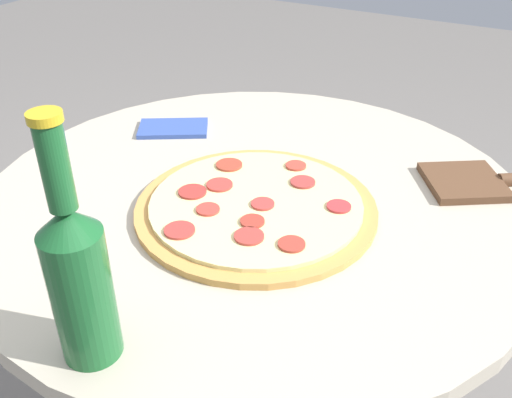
{
  "coord_description": "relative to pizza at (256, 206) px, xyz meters",
  "views": [
    {
      "loc": [
        0.35,
        -0.64,
        1.18
      ],
      "look_at": [
        0.03,
        -0.04,
        0.76
      ],
      "focal_mm": 40.0,
      "sensor_mm": 36.0,
      "label": 1
    }
  ],
  "objects": [
    {
      "name": "pizza_paddle",
      "position": [
        0.27,
        0.23,
        -0.0
      ],
      "size": [
        0.23,
        0.18,
        0.02
      ],
      "rotation": [
        0.0,
        0.0,
        0.58
      ],
      "color": "brown",
      "rests_on": "table"
    },
    {
      "name": "napkin",
      "position": [
        -0.26,
        0.16,
        -0.0
      ],
      "size": [
        0.14,
        0.13,
        0.01
      ],
      "color": "#334C99",
      "rests_on": "table"
    },
    {
      "name": "beer_bottle",
      "position": [
        -0.02,
        -0.31,
        0.09
      ],
      "size": [
        0.06,
        0.06,
        0.27
      ],
      "color": "#195628",
      "rests_on": "table"
    },
    {
      "name": "table",
      "position": [
        -0.03,
        0.04,
        -0.2
      ],
      "size": [
        0.82,
        0.82,
        0.74
      ],
      "color": "#B2A893",
      "rests_on": "ground_plane"
    },
    {
      "name": "pizza",
      "position": [
        0.0,
        0.0,
        0.0
      ],
      "size": [
        0.34,
        0.34,
        0.02
      ],
      "color": "#C68E47",
      "rests_on": "table"
    }
  ]
}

